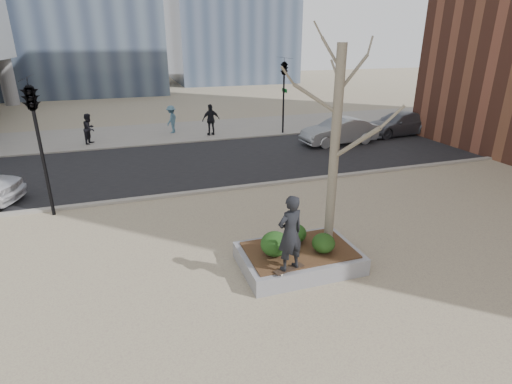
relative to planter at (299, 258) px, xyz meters
name	(u,v)px	position (x,y,z in m)	size (l,w,h in m)	color
ground	(262,272)	(-1.00, 0.00, -0.23)	(120.00, 120.00, 0.00)	tan
street	(193,163)	(-1.00, 10.00, -0.21)	(60.00, 8.00, 0.02)	black
far_sidewalk	(173,132)	(-1.00, 17.00, -0.21)	(60.00, 6.00, 0.02)	gray
planter	(299,258)	(0.00, 0.00, 0.00)	(3.00, 2.00, 0.45)	gray
planter_mulch	(299,250)	(0.00, 0.00, 0.25)	(2.70, 1.70, 0.04)	#382314
sycamore_tree	(337,117)	(1.00, 0.30, 3.56)	(2.80, 2.80, 6.60)	gray
shrub_left	(275,244)	(-0.69, -0.07, 0.57)	(0.73, 0.73, 0.62)	#163711
shrub_middle	(295,233)	(0.06, 0.40, 0.52)	(0.60, 0.60, 0.51)	#1A3A12
shrub_right	(323,243)	(0.52, -0.31, 0.51)	(0.59, 0.59, 0.50)	#1A3C13
skateboard	(289,270)	(-0.63, -0.81, 0.26)	(0.78, 0.20, 0.07)	black
skateboarder	(290,233)	(-0.63, -0.81, 1.22)	(0.67, 0.44, 1.84)	black
car_silver	(339,131)	(7.40, 11.01, 0.50)	(1.50, 4.30, 1.42)	gray
car_third	(398,124)	(11.92, 11.87, 0.46)	(1.87, 4.60, 1.34)	#53565F
pedestrian_a	(89,129)	(-5.74, 15.47, 0.64)	(0.81, 0.63, 1.68)	black
pedestrian_b	(172,119)	(-1.06, 16.73, 0.64)	(1.09, 0.62, 1.68)	slate
pedestrian_c	(211,120)	(1.12, 15.36, 0.73)	(1.09, 0.45, 1.86)	black
traffic_light_near	(41,150)	(-6.50, 5.60, 2.02)	(0.60, 2.48, 4.50)	black
traffic_light_far	(284,96)	(5.50, 14.60, 2.02)	(0.60, 2.48, 4.50)	black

